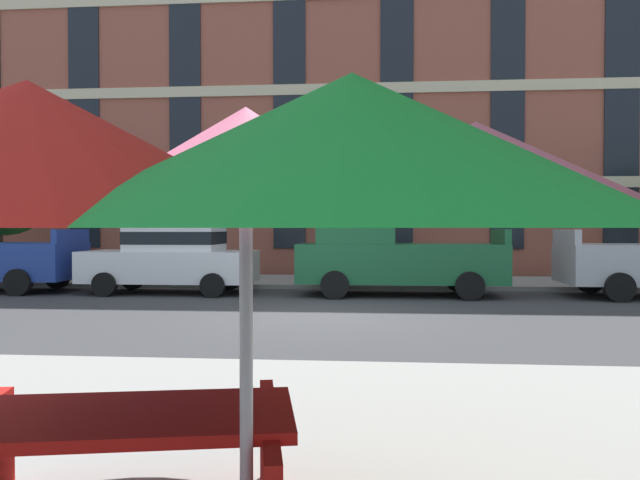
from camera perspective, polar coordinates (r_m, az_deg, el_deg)
The scene contains 8 objects.
ground_plane at distance 11.84m, azimuth -0.07°, elevation -7.10°, with size 120.00×120.00×0.00m, color #38383A.
sidewalk_far at distance 18.57m, azimuth 1.78°, elevation -3.92°, with size 56.00×3.60×0.12m, color gray.
apartment_building at distance 27.82m, azimuth 2.79°, elevation 17.65°, with size 36.37×12.08×19.20m.
sedan_white at distance 16.24m, azimuth -13.68°, elevation -1.53°, with size 4.40×1.98×1.78m.
pickup_green at distance 15.39m, azimuth 6.61°, elevation -1.36°, with size 5.10×2.12×2.20m.
street_tree_middle at distance 18.35m, azimuth 2.52°, elevation 6.26°, with size 2.17×2.27×4.63m.
patio_umbrella at distance 2.74m, azimuth -6.96°, elevation 6.04°, with size 3.77×3.50×2.24m.
picnic_table at distance 3.44m, azimuth -18.72°, elevation -19.58°, with size 2.06×1.84×0.77m.
Camera 1 is at (1.03, -11.67, 1.70)m, focal length 34.18 mm.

